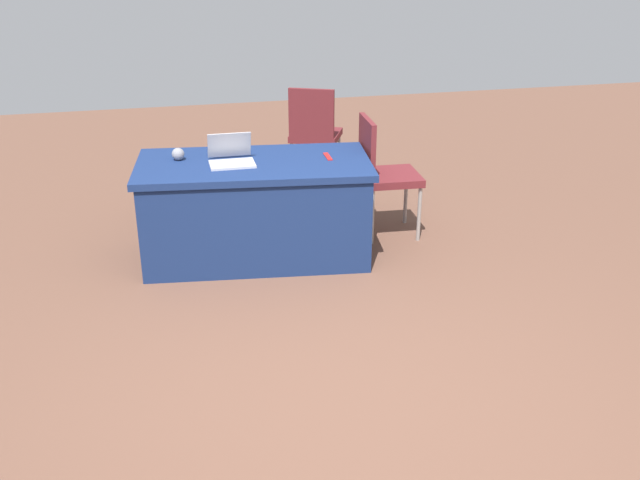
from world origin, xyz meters
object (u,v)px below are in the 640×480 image
Objects in this scene: chair_by_pillar at (314,130)px; yarn_ball at (178,154)px; table_foreground at (255,209)px; chair_tucked_left at (382,169)px; scissors_red at (328,156)px; laptop_silver at (231,158)px.

chair_by_pillar is 1.84m from yarn_ball.
chair_by_pillar is (-0.77, -1.44, 0.19)m from table_foreground.
chair_tucked_left is 5.33× the size of scissors_red.
chair_tucked_left is 1.24m from laptop_silver.
yarn_ball is 0.50× the size of scissors_red.
table_foreground is 1.84× the size of chair_by_pillar.
laptop_silver is at bearing 155.75° from yarn_ball.
laptop_silver reaches higher than table_foreground.
chair_by_pillar reaches higher than laptop_silver.
laptop_silver is at bearing -88.92° from scissors_red.
laptop_silver is 0.71m from scissors_red.
chair_tucked_left is at bearing -178.90° from yarn_ball.
chair_by_pillar is at bearing -118.32° from table_foreground.
table_foreground is 0.44m from laptop_silver.
chair_tucked_left is at bearing -169.59° from table_foreground.
laptop_silver is (1.20, 0.20, 0.23)m from chair_tucked_left.
table_foreground is at bearing -76.46° from chair_tucked_left.
scissors_red is (0.49, 0.20, 0.20)m from chair_tucked_left.
chair_tucked_left is at bearing 114.05° from scissors_red.
scissors_red is (-0.55, 0.01, 0.37)m from table_foreground.
chair_tucked_left reaches higher than laptop_silver.
table_foreground is 0.67m from scissors_red.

